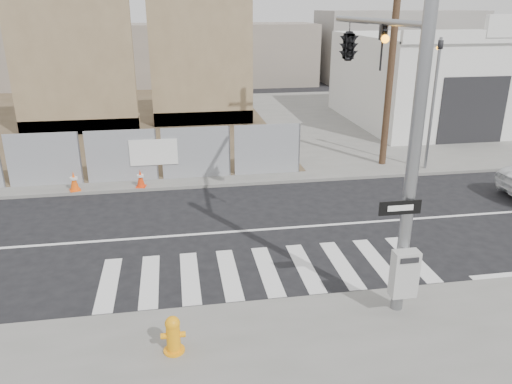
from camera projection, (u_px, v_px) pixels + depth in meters
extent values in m
plane|color=black|center=(252.00, 230.00, 15.25)|extent=(100.00, 100.00, 0.00)
cube|color=slate|center=(213.00, 126.00, 28.15)|extent=(50.00, 20.00, 0.12)
cylinder|color=gray|center=(414.00, 157.00, 9.93)|extent=(0.26, 0.26, 7.00)
cylinder|color=gray|center=(374.00, 21.00, 11.44)|extent=(0.14, 5.20, 0.14)
cube|color=#B2B2AF|center=(404.00, 274.00, 10.53)|extent=(0.55, 0.30, 1.05)
cube|color=black|center=(400.00, 208.00, 10.09)|extent=(0.90, 0.03, 0.30)
cube|color=silver|center=(401.00, 208.00, 10.07)|extent=(0.55, 0.01, 0.12)
imported|color=black|center=(382.00, 48.00, 11.08)|extent=(0.16, 0.20, 1.00)
imported|color=black|center=(349.00, 41.00, 13.12)|extent=(0.53, 2.48, 1.00)
cylinder|color=gray|center=(433.00, 106.00, 19.77)|extent=(0.12, 0.12, 5.20)
imported|color=black|center=(441.00, 40.00, 18.89)|extent=(0.16, 0.20, 1.00)
cube|color=#7D674B|center=(71.00, 55.00, 24.71)|extent=(6.00, 0.50, 8.00)
cube|color=#7D674B|center=(82.00, 125.00, 26.35)|extent=(6.00, 1.30, 0.80)
cube|color=#7D674B|center=(201.00, 52.00, 26.64)|extent=(5.50, 0.50, 8.00)
cube|color=#7D674B|center=(203.00, 117.00, 28.28)|extent=(5.50, 1.30, 0.80)
cube|color=silver|center=(458.00, 78.00, 28.52)|extent=(12.00, 10.00, 4.80)
cube|color=black|center=(473.00, 111.00, 23.86)|extent=(3.40, 0.06, 3.20)
cylinder|color=#483121|center=(393.00, 41.00, 19.52)|extent=(0.28, 0.28, 10.00)
cylinder|color=orange|center=(174.00, 350.00, 9.75)|extent=(0.43, 0.43, 0.04)
cylinder|color=orange|center=(173.00, 338.00, 9.64)|extent=(0.28, 0.28, 0.62)
sphere|color=orange|center=(172.00, 323.00, 9.53)|extent=(0.29, 0.29, 0.29)
cylinder|color=orange|center=(165.00, 336.00, 9.60)|extent=(0.15, 0.12, 0.11)
cylinder|color=orange|center=(182.00, 334.00, 9.65)|extent=(0.15, 0.12, 0.11)
cube|color=#FF570D|center=(75.00, 190.00, 18.19)|extent=(0.47, 0.47, 0.03)
cone|color=#FF570D|center=(74.00, 181.00, 18.06)|extent=(0.41, 0.41, 0.73)
cylinder|color=silver|center=(74.00, 178.00, 18.03)|extent=(0.28, 0.28, 0.08)
cube|color=#F1380C|center=(141.00, 186.00, 18.55)|extent=(0.40, 0.40, 0.03)
cone|color=#F1380C|center=(140.00, 178.00, 18.44)|extent=(0.35, 0.35, 0.67)
cylinder|color=silver|center=(140.00, 176.00, 18.40)|extent=(0.26, 0.26, 0.08)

